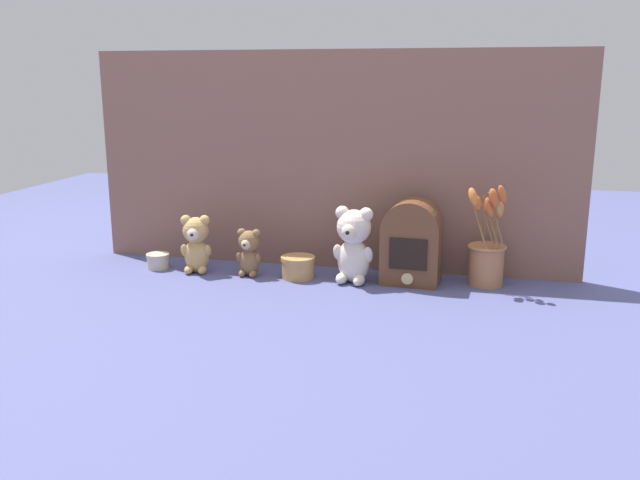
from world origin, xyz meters
TOP-DOWN VIEW (x-y plane):
  - ground_plane at (0.00, 0.00)m, footprint 4.00×4.00m
  - backdrop_wall at (0.00, 0.17)m, footprint 1.56×0.02m
  - teddy_bear_large at (0.11, 0.01)m, footprint 0.13×0.12m
  - teddy_bear_medium at (-0.40, 0.00)m, footprint 0.10×0.09m
  - teddy_bear_small at (-0.22, 0.01)m, footprint 0.08×0.08m
  - flower_vase at (0.49, 0.07)m, footprint 0.13×0.15m
  - vintage_radio at (0.27, 0.05)m, footprint 0.18×0.14m
  - decorative_tin_tall at (-0.07, 0.02)m, footprint 0.11×0.11m
  - decorative_tin_short at (-0.54, 0.02)m, footprint 0.08×0.08m

SIDE VIEW (x-z plane):
  - ground_plane at x=0.00m, z-range 0.00..0.00m
  - decorative_tin_short at x=-0.54m, z-range 0.00..0.05m
  - decorative_tin_tall at x=-0.07m, z-range 0.00..0.07m
  - teddy_bear_small at x=-0.22m, z-range 0.00..0.15m
  - flower_vase at x=0.49m, z-range -0.07..0.25m
  - teddy_bear_medium at x=-0.40m, z-range 0.00..0.19m
  - teddy_bear_large at x=0.11m, z-range 0.01..0.24m
  - vintage_radio at x=0.27m, z-range 0.00..0.25m
  - backdrop_wall at x=0.00m, z-range 0.00..0.69m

